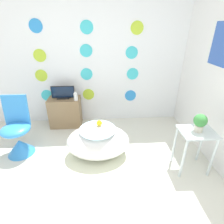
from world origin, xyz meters
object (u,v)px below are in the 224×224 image
(tv, at_px, (63,93))
(potted_plant_left, at_px, (200,122))
(bathtub, at_px, (98,141))
(chair, at_px, (18,137))
(vase, at_px, (76,97))

(tv, bearing_deg, potted_plant_left, -34.19)
(tv, height_order, potted_plant_left, potted_plant_left)
(tv, xyz_separation_m, potted_plant_left, (1.87, -1.27, 0.07))
(bathtub, bearing_deg, tv, 124.58)
(chair, height_order, vase, chair)
(vase, xyz_separation_m, potted_plant_left, (1.63, -1.16, 0.10))
(bathtub, height_order, chair, chair)
(potted_plant_left, bearing_deg, chair, 168.95)
(bathtub, distance_m, tv, 1.19)
(tv, bearing_deg, bathtub, -55.42)
(bathtub, distance_m, vase, 0.98)
(chair, bearing_deg, vase, 41.02)
(chair, distance_m, potted_plant_left, 2.51)
(chair, xyz_separation_m, potted_plant_left, (2.42, -0.47, 0.45))
(bathtub, height_order, potted_plant_left, potted_plant_left)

